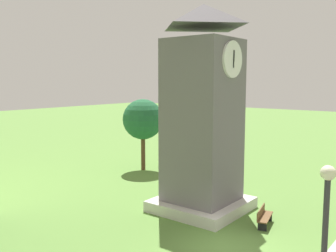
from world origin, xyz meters
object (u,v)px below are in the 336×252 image
at_px(clock_tower, 203,120).
at_px(tree_near_tower, 143,120).
at_px(park_bench, 264,217).
at_px(street_lamp, 324,245).

height_order(clock_tower, tree_near_tower, clock_tower).
distance_m(clock_tower, park_bench, 5.95).
bearing_deg(park_bench, tree_near_tower, 67.96).
xyz_separation_m(clock_tower, street_lamp, (-8.28, -8.85, -1.76)).
distance_m(park_bench, tree_near_tower, 14.24).
bearing_deg(park_bench, street_lamp, -148.20).
bearing_deg(clock_tower, street_lamp, -133.09).
bearing_deg(street_lamp, clock_tower, 46.91).
height_order(clock_tower, street_lamp, clock_tower).
bearing_deg(park_bench, clock_tower, 89.07).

